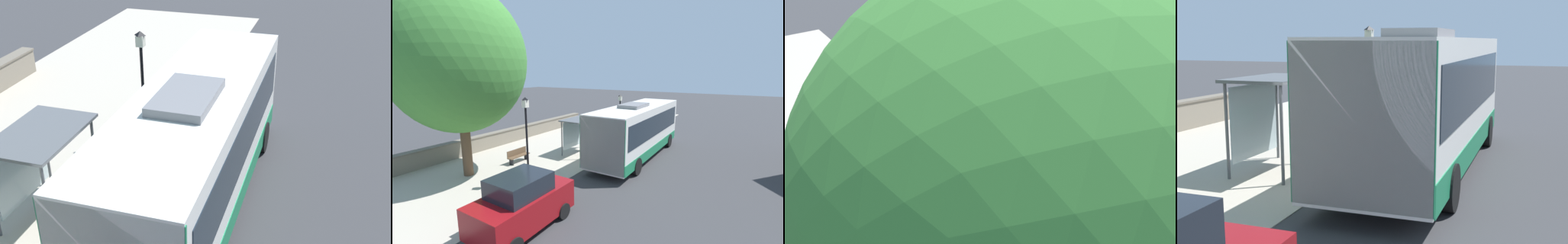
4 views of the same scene
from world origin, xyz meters
TOP-DOWN VIEW (x-y plane):
  - ground_plane at (0.00, 0.00)m, footprint 120.00×120.00m
  - bus at (1.69, 2.34)m, footprint 2.77×10.03m
  - bus_shelter at (-2.08, 0.89)m, footprint 1.83×2.70m
  - pedestrian at (0.06, 6.26)m, footprint 0.34×0.22m
  - street_lamp_near at (-0.95, 5.22)m, footprint 0.28×0.28m
  - shade_tree at (-5.08, -5.81)m, footprint 6.97×6.97m

SIDE VIEW (x-z plane):
  - ground_plane at x=0.00m, z-range 0.00..0.00m
  - pedestrian at x=0.06m, z-range 0.14..1.78m
  - bus at x=1.69m, z-range 0.06..3.79m
  - bus_shelter at x=-2.08m, z-range 0.84..3.35m
  - street_lamp_near at x=-0.95m, z-range 0.38..4.30m
  - shade_tree at x=-5.08m, z-range 1.25..11.45m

